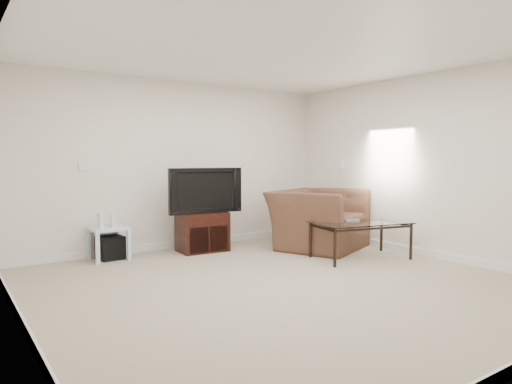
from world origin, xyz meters
TOP-DOWN VIEW (x-y plane):
  - floor at (0.00, 0.00)m, footprint 5.00×5.00m
  - ceiling at (0.00, 0.00)m, footprint 5.00×5.00m
  - wall_back at (0.00, 2.50)m, footprint 5.00×0.02m
  - wall_left at (-2.50, 0.00)m, footprint 0.02×5.00m
  - wall_right at (2.50, 0.00)m, footprint 0.02×5.00m
  - plate_back at (-1.40, 2.49)m, footprint 0.12×0.02m
  - plate_right_switch at (2.49, 1.60)m, footprint 0.02×0.09m
  - plate_right_outlet at (2.49, 1.30)m, footprint 0.02×0.08m
  - tv_stand at (0.14, 2.05)m, footprint 0.72×0.52m
  - dvd_player at (0.13, 2.01)m, footprint 0.38×0.28m
  - television at (0.13, 2.02)m, footprint 1.05×0.26m
  - side_table at (-1.16, 2.25)m, footprint 0.46×0.46m
  - subwoofer at (-1.14, 2.27)m, footprint 0.34×0.34m
  - game_console at (-1.27, 2.23)m, footprint 0.05×0.15m
  - game_case at (-1.11, 2.23)m, footprint 0.06×0.13m
  - recliner at (1.70, 1.27)m, footprint 1.58×1.32m
  - coffee_table at (1.65, 0.39)m, footprint 1.39×0.98m
  - remote at (1.64, 0.53)m, footprint 0.20×0.12m

SIDE VIEW (x-z plane):
  - floor at x=0.00m, z-range 0.00..0.00m
  - subwoofer at x=-1.14m, z-range 0.00..0.31m
  - side_table at x=-1.16m, z-range 0.00..0.44m
  - coffee_table at x=1.65m, z-range 0.00..0.50m
  - tv_stand at x=0.14m, z-range 0.00..0.57m
  - plate_right_outlet at x=2.49m, z-range 0.24..0.36m
  - dvd_player at x=0.13m, z-range 0.45..0.50m
  - remote at x=1.64m, z-range 0.50..0.52m
  - game_case at x=-1.11m, z-range 0.44..0.61m
  - game_console at x=-1.27m, z-range 0.44..0.64m
  - recliner at x=1.70m, z-range 0.00..1.18m
  - television at x=0.13m, z-range 0.57..1.22m
  - wall_back at x=0.00m, z-range 0.00..2.50m
  - wall_left at x=-2.50m, z-range 0.00..2.50m
  - wall_right at x=2.50m, z-range 0.00..2.50m
  - plate_back at x=-1.40m, z-range 1.19..1.31m
  - plate_right_switch at x=2.49m, z-range 1.19..1.31m
  - ceiling at x=0.00m, z-range 2.50..2.50m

